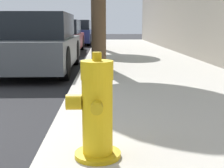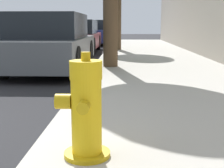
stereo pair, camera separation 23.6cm
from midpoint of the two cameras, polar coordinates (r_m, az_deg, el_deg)
name	(u,v)px [view 2 (the right image)]	position (r m, az deg, el deg)	size (l,w,h in m)	color
fire_hydrant	(86,111)	(2.34, -1.95, -4.93)	(0.41, 0.42, 0.80)	#C39C11
parked_car_near	(51,44)	(7.98, -10.22, 7.30)	(1.76, 4.22, 1.42)	#4C5156
parked_car_mid	(76,37)	(13.55, -6.15, 8.60)	(1.88, 4.34, 1.36)	maroon
parked_car_far	(94,33)	(18.90, -2.95, 9.32)	(1.82, 4.29, 1.44)	navy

